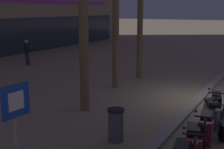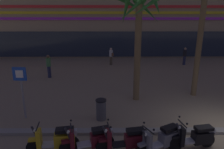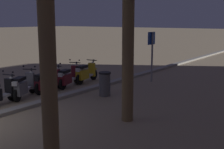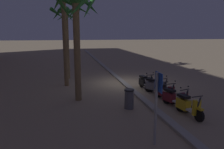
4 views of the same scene
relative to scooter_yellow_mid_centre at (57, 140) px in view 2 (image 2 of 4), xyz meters
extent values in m
cube|color=tan|center=(5.71, 22.75, 5.11)|extent=(45.13, 12.34, 11.14)
cube|color=#B733D6|center=(5.71, 16.52, 3.91)|extent=(38.36, 0.10, 0.28)
cube|color=yellow|center=(5.71, 16.52, 4.53)|extent=(38.36, 0.10, 0.28)
cube|color=red|center=(5.71, 16.52, 5.15)|extent=(38.36, 0.10, 0.28)
cube|color=#283342|center=(5.71, 16.53, 1.14)|extent=(40.62, 0.12, 2.80)
cylinder|color=black|center=(-0.74, -0.11, -0.20)|extent=(0.53, 0.18, 0.52)
cylinder|color=black|center=(0.47, 0.07, -0.20)|extent=(0.53, 0.18, 0.52)
cube|color=silver|center=(-0.19, -0.03, -0.14)|extent=(0.63, 0.37, 0.08)
cube|color=gold|center=(0.25, 0.04, -0.02)|extent=(0.72, 0.42, 0.45)
cube|color=black|center=(0.27, 0.04, 0.35)|extent=(0.64, 0.38, 0.12)
cube|color=gold|center=(-0.56, -0.08, 0.09)|extent=(0.19, 0.36, 0.66)
cube|color=gold|center=(-0.74, -0.11, 0.09)|extent=(0.34, 0.21, 0.08)
cylinder|color=#333338|center=(-0.64, -0.10, 0.24)|extent=(0.29, 0.11, 0.69)
cylinder|color=black|center=(-0.56, -0.08, 0.56)|extent=(0.12, 0.56, 0.04)
sphere|color=white|center=(-0.66, -0.10, 0.42)|extent=(0.12, 0.12, 0.12)
cube|color=silver|center=(0.55, 0.08, 0.25)|extent=(0.27, 0.23, 0.16)
cylinder|color=black|center=(0.36, -0.21, -0.20)|extent=(0.53, 0.24, 0.52)
cylinder|color=black|center=(1.66, 0.16, -0.20)|extent=(0.53, 0.24, 0.52)
cube|color=silver|center=(0.96, -0.04, -0.14)|extent=(0.65, 0.44, 0.08)
cube|color=maroon|center=(1.45, 0.10, -0.04)|extent=(0.74, 0.50, 0.43)
cube|color=black|center=(1.46, 0.11, 0.31)|extent=(0.66, 0.46, 0.12)
cube|color=maroon|center=(0.53, -0.16, 0.09)|extent=(0.23, 0.37, 0.66)
cube|color=maroon|center=(0.36, -0.21, 0.09)|extent=(0.35, 0.24, 0.08)
cylinder|color=#333338|center=(0.46, -0.19, 0.24)|extent=(0.29, 0.15, 0.69)
cylinder|color=black|center=(0.53, -0.16, 0.56)|extent=(0.19, 0.55, 0.04)
sphere|color=white|center=(0.44, -0.19, 0.42)|extent=(0.12, 0.12, 0.12)
cube|color=silver|center=(1.73, 0.19, 0.21)|extent=(0.29, 0.26, 0.16)
sphere|color=black|center=(0.62, -0.39, 0.68)|extent=(0.07, 0.07, 0.07)
sphere|color=black|center=(0.49, 0.07, 0.68)|extent=(0.07, 0.07, 0.07)
cylinder|color=black|center=(1.56, -0.15, -0.20)|extent=(0.53, 0.19, 0.52)
cylinder|color=black|center=(2.82, 0.07, -0.20)|extent=(0.53, 0.19, 0.52)
cube|color=black|center=(2.14, -0.05, -0.14)|extent=(0.64, 0.38, 0.08)
cube|color=maroon|center=(2.61, 0.04, -0.04)|extent=(0.73, 0.43, 0.43)
cube|color=black|center=(2.63, 0.04, 0.30)|extent=(0.64, 0.40, 0.12)
cube|color=maroon|center=(1.74, -0.12, 0.09)|extent=(0.20, 0.36, 0.66)
cube|color=maroon|center=(1.56, -0.15, 0.09)|extent=(0.34, 0.21, 0.08)
cylinder|color=#333338|center=(1.66, -0.13, 0.24)|extent=(0.29, 0.12, 0.69)
cylinder|color=black|center=(1.74, -0.12, 0.56)|extent=(0.14, 0.56, 0.04)
sphere|color=white|center=(1.64, -0.14, 0.42)|extent=(0.12, 0.12, 0.12)
cube|color=black|center=(2.90, 0.09, 0.20)|extent=(0.27, 0.24, 0.16)
sphere|color=black|center=(1.80, -0.35, 0.68)|extent=(0.07, 0.07, 0.07)
sphere|color=black|center=(1.71, 0.12, 0.68)|extent=(0.07, 0.07, 0.07)
cylinder|color=black|center=(3.97, 0.22, -0.20)|extent=(0.51, 0.33, 0.52)
cube|color=silver|center=(3.35, -0.11, -0.14)|extent=(0.66, 0.53, 0.08)
cube|color=slate|center=(3.78, 0.12, -0.02)|extent=(0.75, 0.60, 0.45)
cube|color=black|center=(3.80, 0.13, 0.35)|extent=(0.67, 0.55, 0.12)
cube|color=slate|center=(2.97, -0.31, 0.09)|extent=(0.28, 0.37, 0.66)
cube|color=slate|center=(2.81, -0.39, 0.09)|extent=(0.36, 0.29, 0.08)
cylinder|color=#333338|center=(2.90, -0.35, 0.24)|extent=(0.28, 0.19, 0.69)
cylinder|color=black|center=(2.97, -0.31, 0.56)|extent=(0.30, 0.51, 0.04)
sphere|color=white|center=(2.88, -0.36, 0.42)|extent=(0.12, 0.12, 0.12)
cube|color=silver|center=(4.04, 0.26, 0.25)|extent=(0.31, 0.29, 0.16)
sphere|color=black|center=(3.10, -0.51, 0.68)|extent=(0.07, 0.07, 0.07)
sphere|color=black|center=(2.88, -0.09, 0.68)|extent=(0.07, 0.07, 0.07)
cylinder|color=black|center=(4.00, 0.03, -0.20)|extent=(0.53, 0.19, 0.52)
cylinder|color=black|center=(5.19, 0.23, -0.20)|extent=(0.53, 0.19, 0.52)
cube|color=silver|center=(4.54, 0.12, -0.14)|extent=(0.64, 0.38, 0.08)
cube|color=black|center=(4.97, 0.19, -0.05)|extent=(0.72, 0.43, 0.42)
cube|color=black|center=(4.99, 0.20, 0.29)|extent=(0.64, 0.40, 0.12)
cube|color=black|center=(4.17, 0.06, 0.09)|extent=(0.19, 0.36, 0.66)
cube|color=black|center=(4.00, 0.03, 0.09)|extent=(0.34, 0.21, 0.08)
cylinder|color=#333338|center=(4.10, 0.04, 0.24)|extent=(0.29, 0.12, 0.69)
cylinder|color=black|center=(4.17, 0.06, 0.56)|extent=(0.13, 0.56, 0.04)
sphere|color=white|center=(4.08, 0.04, 0.42)|extent=(0.12, 0.12, 0.12)
cube|color=silver|center=(5.27, 0.24, 0.19)|extent=(0.27, 0.24, 0.16)
sphere|color=black|center=(4.23, -0.18, 0.68)|extent=(0.07, 0.07, 0.07)
sphere|color=black|center=(4.15, 0.30, 0.68)|extent=(0.07, 0.07, 0.07)
cylinder|color=#939399|center=(-2.08, 2.42, 0.74)|extent=(0.09, 0.09, 2.40)
cube|color=#1947B7|center=(-2.09, 2.36, 1.64)|extent=(0.60, 0.06, 0.60)
cube|color=white|center=(-2.09, 2.35, 1.64)|extent=(0.33, 0.03, 0.33)
cylinder|color=olive|center=(3.23, 4.56, 2.23)|extent=(0.34, 0.34, 5.38)
cone|color=#337A33|center=(4.08, 4.55, 4.56)|extent=(0.30, 1.83, 1.15)
cone|color=#337A33|center=(3.67, 5.13, 4.38)|extent=(1.45, 1.22, 1.48)
cone|color=#337A33|center=(2.93, 5.38, 4.63)|extent=(1.85, 0.90, 1.03)
cone|color=#337A33|center=(2.55, 4.46, 4.34)|extent=(0.50, 1.59, 1.55)
cone|color=#337A33|center=(2.88, 3.92, 4.40)|extent=(1.58, 1.04, 1.45)
cone|color=#337A33|center=(3.55, 3.80, 4.52)|extent=(1.75, 0.96, 1.23)
cylinder|color=olive|center=(6.72, 5.16, 2.70)|extent=(0.31, 0.31, 6.33)
cylinder|color=#2D3351|center=(-2.89, 8.88, -0.02)|extent=(0.26, 0.26, 0.89)
cylinder|color=#4C8C4C|center=(-2.89, 8.88, 0.75)|extent=(0.34, 0.34, 0.63)
sphere|color=brown|center=(-2.89, 8.88, 1.18)|extent=(0.24, 0.24, 0.24)
cylinder|color=brown|center=(1.85, 13.14, -0.04)|extent=(0.26, 0.26, 0.85)
cylinder|color=silver|center=(1.85, 13.14, 0.69)|extent=(0.34, 0.34, 0.60)
sphere|color=beige|center=(1.85, 13.14, 1.11)|extent=(0.23, 0.23, 0.23)
cube|color=brown|center=(2.01, 12.98, 0.60)|extent=(0.20, 0.20, 0.28)
cylinder|color=#2D3351|center=(9.02, 13.14, -0.03)|extent=(0.26, 0.26, 0.86)
cylinder|color=black|center=(9.02, 13.14, 0.70)|extent=(0.34, 0.34, 0.61)
sphere|color=tan|center=(9.02, 13.14, 1.12)|extent=(0.23, 0.23, 0.23)
cube|color=black|center=(9.10, 13.35, 0.61)|extent=(0.19, 0.17, 0.28)
cylinder|color=#56565B|center=(1.38, 2.25, -0.01)|extent=(0.44, 0.44, 0.90)
cylinder|color=black|center=(1.38, 2.25, 0.46)|extent=(0.48, 0.48, 0.06)
camera|label=1|loc=(-5.68, -1.57, 3.20)|focal=48.50mm
camera|label=2|loc=(1.79, -5.80, 3.91)|focal=31.78mm
camera|label=3|loc=(10.17, 9.16, 2.49)|focal=46.68mm
camera|label=4|loc=(-8.08, 5.14, 3.12)|focal=34.29mm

